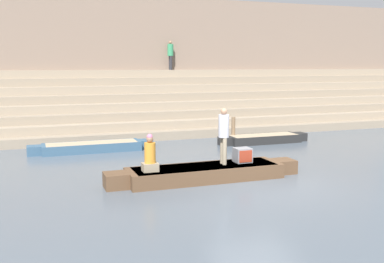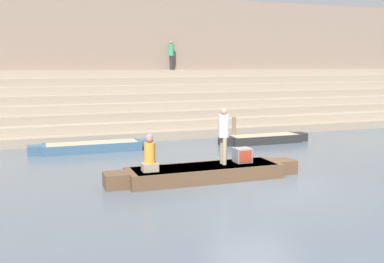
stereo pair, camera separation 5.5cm
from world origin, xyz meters
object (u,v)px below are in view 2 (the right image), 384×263
(moored_boat_shore, at_px, (92,147))
(person_on_steps, at_px, (171,53))
(rowboat_main, at_px, (205,172))
(person_standing, at_px, (224,132))
(tv_set, at_px, (242,155))
(mooring_post, at_px, (234,130))
(moored_boat_distant, at_px, (264,139))
(person_rowing, at_px, (150,156))

(moored_boat_shore, bearing_deg, person_on_steps, 47.85)
(rowboat_main, relative_size, person_on_steps, 3.77)
(moored_boat_shore, bearing_deg, person_standing, -62.59)
(rowboat_main, height_order, tv_set, tv_set)
(rowboat_main, relative_size, mooring_post, 5.24)
(moored_boat_distant, relative_size, person_on_steps, 2.62)
(moored_boat_shore, height_order, mooring_post, mooring_post)
(moored_boat_distant, bearing_deg, tv_set, -128.33)
(tv_set, bearing_deg, moored_boat_shore, 116.51)
(rowboat_main, distance_m, mooring_post, 6.79)
(person_standing, distance_m, mooring_post, 6.48)
(moored_boat_distant, xyz_separation_m, person_on_steps, (-2.25, 6.99, 3.97))
(person_standing, bearing_deg, rowboat_main, -177.76)
(person_standing, distance_m, moored_boat_distant, 6.89)
(person_standing, relative_size, tv_set, 3.41)
(moored_boat_distant, xyz_separation_m, mooring_post, (-1.31, 0.45, 0.39))
(tv_set, height_order, mooring_post, mooring_post)
(tv_set, height_order, moored_boat_shore, tv_set)
(rowboat_main, bearing_deg, person_rowing, -173.98)
(moored_boat_distant, bearing_deg, person_rowing, -144.59)
(person_rowing, bearing_deg, moored_boat_shore, 111.26)
(person_on_steps, bearing_deg, tv_set, -117.26)
(rowboat_main, height_order, person_rowing, person_rowing)
(person_standing, xyz_separation_m, moored_boat_shore, (-3.32, 5.78, -1.26))
(moored_boat_distant, distance_m, mooring_post, 1.44)
(moored_boat_distant, distance_m, person_on_steps, 8.35)
(mooring_post, distance_m, person_on_steps, 7.52)
(moored_boat_shore, xyz_separation_m, moored_boat_distant, (7.61, -0.53, 0.00))
(tv_set, bearing_deg, moored_boat_distant, 46.75)
(tv_set, bearing_deg, person_rowing, 175.59)
(person_rowing, bearing_deg, mooring_post, 59.87)
(tv_set, bearing_deg, person_on_steps, 75.21)
(tv_set, bearing_deg, rowboat_main, 175.93)
(moored_boat_distant, height_order, mooring_post, mooring_post)
(moored_boat_shore, distance_m, person_on_steps, 9.28)
(person_standing, relative_size, moored_boat_shore, 0.35)
(tv_set, height_order, person_on_steps, person_on_steps)
(rowboat_main, relative_size, person_rowing, 5.60)
(person_rowing, distance_m, mooring_post, 7.96)
(person_rowing, bearing_deg, tv_set, 16.52)
(moored_boat_shore, bearing_deg, person_rowing, -83.68)
(rowboat_main, xyz_separation_m, person_on_steps, (2.67, 12.28, 3.94))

